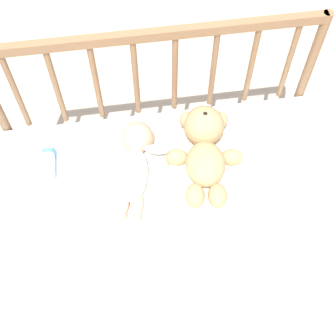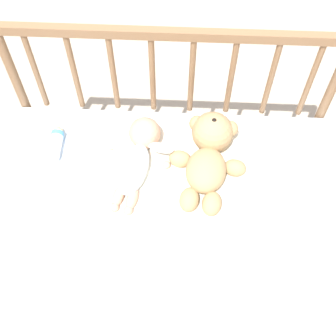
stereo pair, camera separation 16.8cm
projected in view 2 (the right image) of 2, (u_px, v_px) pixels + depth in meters
ground_plane at (168, 229)px, 2.14m from camera, size 12.00×12.00×0.00m
crib_mattress at (168, 206)px, 1.94m from camera, size 1.24×0.60×0.48m
crib_rail at (172, 85)px, 1.78m from camera, size 1.24×0.04×0.90m
blanket at (173, 176)px, 1.73m from camera, size 0.76×0.52×0.01m
teddy_bear at (209, 153)px, 1.71m from camera, size 0.29×0.40×0.16m
baby at (138, 155)px, 1.72m from camera, size 0.26×0.38×0.12m
baby_bottle at (56, 143)px, 1.78m from camera, size 0.05×0.14×0.05m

